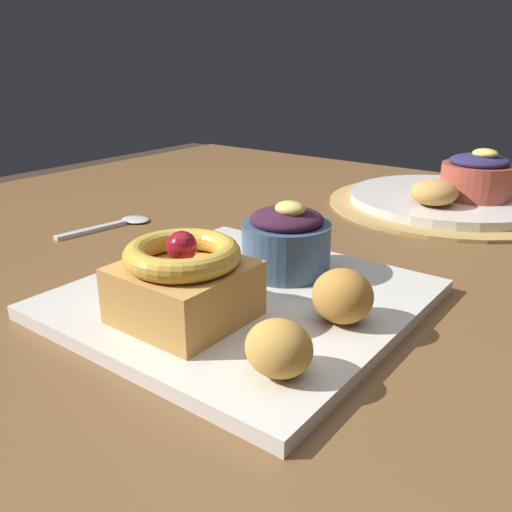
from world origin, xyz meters
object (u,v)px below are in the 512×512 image
at_px(back_ramekin, 477,176).
at_px(berry_ramekin, 286,241).
at_px(back_pastry, 434,192).
at_px(fritter_middle, 343,296).
at_px(back_plate, 448,199).
at_px(front_plate, 242,299).
at_px(cake_slice, 184,281).
at_px(fritter_front, 279,348).
at_px(spoon, 117,224).

bearing_deg(back_ramekin, berry_ramekin, -99.63).
distance_m(back_ramekin, back_pastry, 0.08).
bearing_deg(back_ramekin, back_pastry, -112.71).
distance_m(fritter_middle, back_plate, 0.44).
bearing_deg(back_pastry, front_plate, -95.42).
xyz_separation_m(cake_slice, back_ramekin, (0.07, 0.51, 0.00)).
bearing_deg(berry_ramekin, cake_slice, -93.56).
distance_m(front_plate, back_pastry, 0.37).
height_order(fritter_front, back_pastry, back_pastry).
relative_size(front_plate, spoon, 2.18).
bearing_deg(back_pastry, back_ramekin, 67.29).
bearing_deg(back_plate, fritter_middle, -81.87).
bearing_deg(back_ramekin, fritter_middle, -86.43).
bearing_deg(front_plate, cake_slice, -94.94).
distance_m(berry_ramekin, back_ramekin, 0.39).
height_order(front_plate, fritter_middle, fritter_middle).
relative_size(back_ramekin, spoon, 0.78).
height_order(cake_slice, fritter_front, cake_slice).
xyz_separation_m(front_plate, fritter_middle, (0.09, 0.00, 0.03)).
xyz_separation_m(back_pastry, spoon, (-0.31, -0.28, -0.03)).
xyz_separation_m(berry_ramekin, fritter_middle, (0.09, -0.06, -0.01)).
bearing_deg(back_plate, cake_slice, -94.36).
relative_size(cake_slice, back_pastry, 1.49).
distance_m(fritter_front, back_ramekin, 0.53).
relative_size(back_pastry, spoon, 0.49).
bearing_deg(front_plate, fritter_front, -41.16).
height_order(berry_ramekin, back_pastry, berry_ramekin).
xyz_separation_m(front_plate, berry_ramekin, (0.00, 0.06, 0.04)).
relative_size(front_plate, fritter_middle, 5.79).
xyz_separation_m(cake_slice, berry_ramekin, (0.01, 0.13, -0.00)).
distance_m(cake_slice, back_plate, 0.51).
bearing_deg(fritter_middle, cake_slice, -145.40).
height_order(back_pastry, spoon, back_pastry).
xyz_separation_m(cake_slice, spoon, (-0.27, 0.15, -0.04)).
bearing_deg(cake_slice, spoon, 150.51).
xyz_separation_m(front_plate, fritter_front, (0.10, -0.09, 0.02)).
bearing_deg(back_plate, front_plate, -94.27).
distance_m(berry_ramekin, fritter_front, 0.18).
distance_m(cake_slice, berry_ramekin, 0.13).
bearing_deg(fritter_front, back_pastry, 97.88).
bearing_deg(back_ramekin, back_plate, -168.32).
bearing_deg(back_pastry, cake_slice, -95.35).
relative_size(fritter_front, back_ramekin, 0.46).
bearing_deg(back_ramekin, spoon, -133.60).
xyz_separation_m(fritter_middle, back_ramekin, (-0.03, 0.44, 0.01)).
distance_m(fritter_front, fritter_middle, 0.09).
distance_m(cake_slice, spoon, 0.31).
bearing_deg(back_pastry, back_plate, 91.86).
bearing_deg(spoon, back_pastry, -40.03).
height_order(back_plate, spoon, back_plate).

